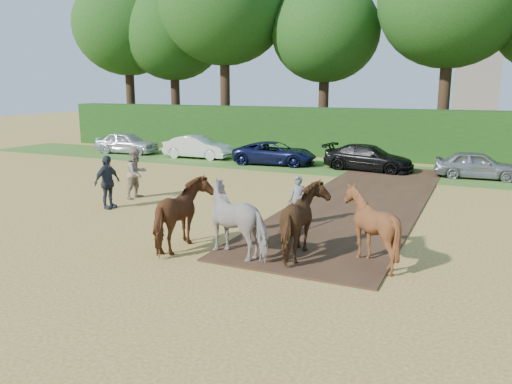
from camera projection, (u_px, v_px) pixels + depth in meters
The scene contains 10 objects.
ground at pixel (250, 248), 13.57m from camera, with size 120.00×120.00×0.00m, color gold.
earth_strip at pixel (363, 200), 19.16m from camera, with size 4.50×17.00×0.05m, color #472D1C.
grass_verge at pixel (365, 170), 25.99m from camera, with size 50.00×5.00×0.03m, color #38601E.
hedgerow at pixel (383, 134), 29.68m from camera, with size 46.00×1.60×3.00m, color #14380F.
spectator_near at pixel (137, 173), 19.48m from camera, with size 0.96×0.74×1.97m, color #C0AD97.
spectator_far at pixel (107, 182), 17.79m from camera, with size 1.13×0.47×1.92m, color #282D36.
plough_team at pixel (274, 220), 12.85m from camera, with size 6.31×4.95×1.90m.
parked_cars at pixel (383, 158), 25.63m from camera, with size 35.97×2.92×1.42m.
treeline at pixel (372, 11), 31.65m from camera, with size 48.70×10.60×14.21m.
church at pixel (484, 3), 57.89m from camera, with size 5.20×5.20×27.00m.
Camera 1 is at (5.60, -11.68, 4.32)m, focal length 35.00 mm.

